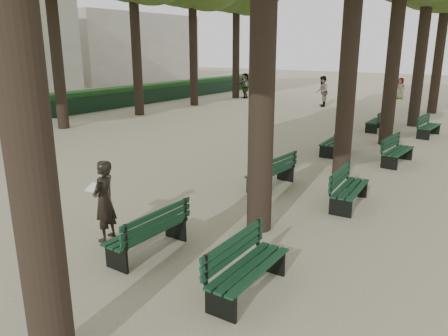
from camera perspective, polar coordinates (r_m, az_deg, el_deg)
The scene contains 16 objects.
ground at distance 8.27m, azimuth -15.70°, elevation -12.12°, with size 120.00×120.00×0.00m, color tan.
bench_left_0 at distance 8.39m, azimuth -9.88°, elevation -9.23°, with size 0.58×1.80×0.92m.
bench_left_1 at distance 12.05m, azimuth 6.14°, elevation -1.28°, with size 0.69×1.83×0.92m.
bench_left_2 at distance 16.25m, azimuth 14.11°, elevation 2.79°, with size 0.69×1.83×0.92m.
bench_left_3 at distance 21.25m, azimuth 19.21°, elevation 5.36°, with size 0.62×1.81×0.92m.
bench_right_0 at distance 7.06m, azimuth 3.20°, elevation -14.10°, with size 0.61×1.81×0.92m.
bench_right_1 at distance 11.04m, azimuth 16.06°, elevation -3.42°, with size 0.72×1.84×0.92m.
bench_right_2 at distance 15.43m, azimuth 21.70°, elevation 1.46°, with size 0.70×1.84×0.92m.
bench_right_3 at distance 20.66m, azimuth 25.17°, elevation 4.46°, with size 0.73×1.84×0.92m.
man_with_map at distance 8.94m, azimuth -15.37°, elevation -4.16°, with size 0.68×0.72×1.65m.
pedestrian_a at distance 28.78m, azimuth 12.69°, elevation 9.75°, with size 0.94×0.39×1.93m, color #262628.
pedestrian_e at distance 32.75m, azimuth 2.73°, elevation 10.69°, with size 1.69×0.37×1.83m, color #262628.
pedestrian_d at distance 34.65m, azimuth 22.04°, elevation 9.62°, with size 0.75×0.31×1.54m, color #262628.
fence at distance 26.16m, azimuth -18.84°, elevation 7.59°, with size 0.08×42.00×0.90m, color black.
hedge at distance 26.70m, azimuth -19.78°, elevation 7.98°, with size 1.20×42.00×1.20m, color #18461A.
building_far at distance 51.94m, azimuth -14.45°, elevation 14.95°, with size 12.00×16.00×7.00m, color #B7B2A3.
Camera 1 is at (5.76, -4.56, 3.78)m, focal length 35.00 mm.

